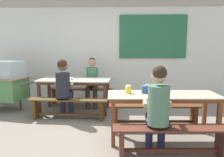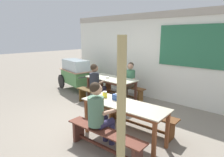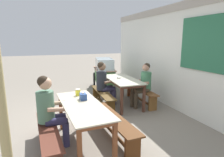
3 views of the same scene
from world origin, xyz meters
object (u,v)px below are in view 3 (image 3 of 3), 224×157
Objects in this scene: dining_table_far at (122,82)px; soup_bowl at (119,78)px; person_left_back_turned at (104,81)px; food_cart at (104,71)px; wooden_support_post at (2,115)px; tissue_box at (83,96)px; person_near_front at (50,107)px; person_center_facing at (143,83)px; condiment_jar at (78,92)px; dining_table_near at (82,109)px; bench_far_front at (103,97)px; bench_near_front at (48,136)px; bench_near_back at (113,123)px; bench_far_back at (140,93)px.

dining_table_far is 13.46× the size of soup_bowl.
food_cart is at bearing 161.50° from person_left_back_turned.
food_cart is at bearing 148.97° from wooden_support_post.
tissue_box is at bearing -30.34° from person_left_back_turned.
person_center_facing is at bearing 116.12° from person_near_front.
wooden_support_post is at bearing -39.05° from condiment_jar.
dining_table_near is at bearing 72.78° from person_near_front.
bench_far_front is at bearing -108.45° from person_center_facing.
person_near_front is at bearing -81.44° from tissue_box.
dining_table_far is 2.05m from tissue_box.
food_cart reaches higher than condiment_jar.
bench_near_front is 1.33× the size of person_center_facing.
person_near_front reaches higher than bench_near_front.
bench_near_front is 0.47m from person_near_front.
condiment_jar is at bearing -66.64° from person_center_facing.
dining_table_near is (1.71, -1.50, -0.00)m from dining_table_far.
person_near_front reaches higher than person_center_facing.
bench_near_back is 2.02m from soup_bowl.
bench_near_back is 1.15m from bench_near_front.
soup_bowl is 3.59m from wooden_support_post.
person_left_back_turned reaches higher than soup_bowl.
person_near_front is 2.55m from soup_bowl.
person_near_front is 0.68m from condiment_jar.
condiment_jar is (-0.52, -0.55, 0.52)m from bench_near_back.
bench_near_front is at bearing -47.75° from soup_bowl.
bench_far_back is 1.02× the size of bench_far_front.
food_cart is at bearing -165.75° from bench_far_back.
tissue_box is at bearing 164.15° from dining_table_near.
person_center_facing is at bearing 134.11° from bench_near_back.
dining_table_far is at bearing 135.74° from tissue_box.
person_left_back_turned is at bearing 151.43° from dining_table_near.
condiment_jar is (1.29, -0.97, 0.12)m from person_left_back_turned.
bench_far_front is 1.31× the size of person_left_back_turned.
bench_far_front is 12.59× the size of condiment_jar.
person_near_front reaches higher than person_left_back_turned.
tissue_box is 1.21× the size of condiment_jar.
dining_table_far is 1.96m from bench_near_back.
food_cart is 1.45× the size of person_near_front.
soup_bowl is (-1.55, 1.36, -0.04)m from tissue_box.
tissue_box is (1.46, -1.43, 0.14)m from dining_table_far.
person_left_back_turned is (-0.15, -1.07, 0.41)m from bench_far_back.
person_left_back_turned is 9.61× the size of condiment_jar.
person_near_front reaches higher than soup_bowl.
dining_table_far is at bearing 87.88° from bench_far_front.
bench_far_front is 1.58m from condiment_jar.
person_center_facing is at bearing 118.94° from bench_near_front.
person_left_back_turned reaches higher than bench_near_front.
person_center_facing reaches higher than condiment_jar.
bench_far_back and bench_far_front have the same top height.
person_left_back_turned reaches higher than person_center_facing.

